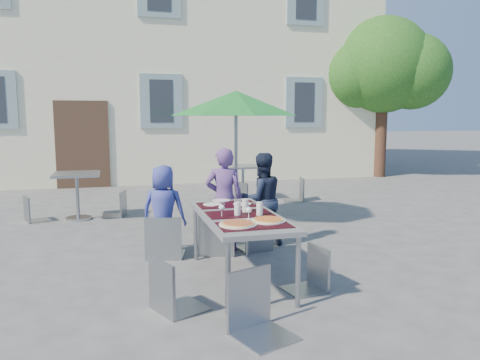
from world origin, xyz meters
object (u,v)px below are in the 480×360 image
object	(u,v)px
pizza_near_right	(268,220)
bg_chair_r_1	(298,175)
chair_4	(312,243)
chair_5	(257,265)
chair_1	(217,208)
patio_umbrella	(236,105)
cafe_table_1	(243,176)
chair_2	(257,212)
child_0	(163,210)
bg_chair_l_0	(32,194)
child_1	(224,199)
child_2	(262,199)
bg_chair_l_1	(245,180)
dining_table	(239,219)
chair_3	(171,253)
chair_0	(164,211)
cafe_table_0	(77,186)
pizza_near_left	(238,224)
bg_chair_r_0	(118,189)

from	to	relation	value
pizza_near_right	bg_chair_r_1	distance (m)	5.43
chair_4	chair_5	world-z (taller)	chair_5
chair_1	patio_umbrella	world-z (taller)	patio_umbrella
chair_1	cafe_table_1	xyz separation A→B (m)	(1.43, 3.90, -0.11)
chair_2	chair_5	world-z (taller)	chair_5
child_0	chair_1	xyz separation A→B (m)	(0.66, -0.23, 0.03)
chair_4	cafe_table_1	xyz separation A→B (m)	(0.75, 5.37, 0.01)
patio_umbrella	bg_chair_l_0	distance (m)	3.84
child_0	cafe_table_1	world-z (taller)	child_0
chair_1	bg_chair_r_1	size ratio (longest dim) A/B	1.12
chair_2	child_1	bearing A→B (deg)	160.42
child_2	patio_umbrella	distance (m)	1.91
bg_chair_l_1	bg_chair_r_1	xyz separation A→B (m)	(1.17, 0.01, 0.06)
dining_table	chair_5	size ratio (longest dim) A/B	1.84
patio_umbrella	bg_chair_l_0	size ratio (longest dim) A/B	2.65
cafe_table_1	bg_chair_r_1	xyz separation A→B (m)	(1.09, -0.45, 0.04)
cafe_table_1	child_1	bearing A→B (deg)	-109.17
child_2	chair_5	world-z (taller)	child_2
chair_5	cafe_table_1	world-z (taller)	chair_5
chair_2	chair_1	bearing A→B (deg)	-174.48
dining_table	chair_5	world-z (taller)	chair_5
child_2	bg_chair_l_1	size ratio (longest dim) A/B	1.54
chair_3	chair_2	bearing A→B (deg)	51.77
dining_table	chair_4	size ratio (longest dim) A/B	2.14
chair_0	cafe_table_1	xyz separation A→B (m)	(2.11, 3.87, -0.11)
chair_3	chair_4	size ratio (longest dim) A/B	1.12
child_0	cafe_table_0	bearing A→B (deg)	-41.90
chair_4	cafe_table_0	xyz separation A→B (m)	(-2.60, 4.18, 0.10)
chair_2	chair_3	bearing A→B (deg)	-128.23
chair_4	bg_chair_l_1	world-z (taller)	chair_4
pizza_near_left	chair_5	bearing A→B (deg)	-92.66
child_2	bg_chair_r_1	xyz separation A→B (m)	(1.82, 3.16, -0.10)
chair_4	patio_umbrella	size ratio (longest dim) A/B	0.39
child_1	chair_1	distance (m)	0.26
pizza_near_left	chair_3	xyz separation A→B (m)	(-0.67, -0.13, -0.20)
child_0	chair_4	xyz separation A→B (m)	(1.35, -1.70, -0.09)
patio_umbrella	bg_chair_l_1	size ratio (longest dim) A/B	2.62
chair_2	bg_chair_r_0	distance (m)	3.29
bg_chair_l_1	chair_3	bearing A→B (deg)	-112.91
pizza_near_left	chair_4	size ratio (longest dim) A/B	0.43
chair_4	bg_chair_r_1	bearing A→B (deg)	69.49
child_2	chair_2	world-z (taller)	child_2
cafe_table_1	child_0	bearing A→B (deg)	-119.74
bg_chair_l_0	bg_chair_r_0	world-z (taller)	bg_chair_r_0
dining_table	chair_1	size ratio (longest dim) A/B	1.76
chair_1	patio_umbrella	size ratio (longest dim) A/B	0.47
pizza_near_left	cafe_table_0	world-z (taller)	cafe_table_0
chair_3	chair_1	bearing A→B (deg)	64.49
child_1	bg_chair_r_0	size ratio (longest dim) A/B	1.59
chair_1	pizza_near_left	bearing A→B (deg)	-94.61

